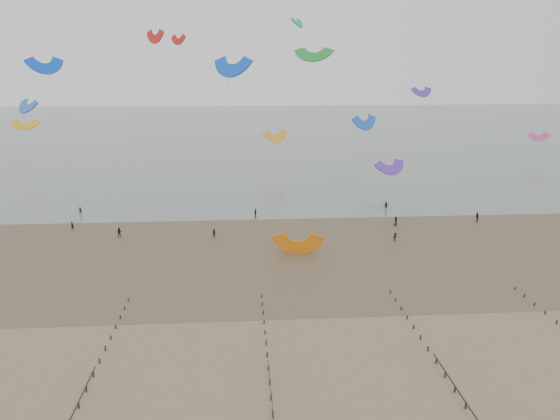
% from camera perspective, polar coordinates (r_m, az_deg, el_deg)
% --- Properties ---
extents(ground, '(500.00, 500.00, 0.00)m').
position_cam_1_polar(ground, '(65.12, -5.12, -13.50)').
color(ground, brown).
rests_on(ground, ground).
extents(sea_and_shore, '(500.00, 665.00, 0.03)m').
position_cam_1_polar(sea_and_shore, '(96.87, -7.23, -3.70)').
color(sea_and_shore, '#475654').
rests_on(sea_and_shore, ground).
extents(kitesurfer_lead, '(0.67, 0.51, 1.65)m').
position_cam_1_polar(kitesurfer_lead, '(112.12, -20.89, -1.54)').
color(kitesurfer_lead, black).
rests_on(kitesurfer_lead, ground).
extents(kitesurfers, '(82.26, 23.09, 1.90)m').
position_cam_1_polar(kitesurfers, '(107.98, 3.78, -1.13)').
color(kitesurfers, black).
rests_on(kitesurfers, ground).
extents(grounded_kite, '(7.85, 6.43, 4.00)m').
position_cam_1_polar(grounded_kite, '(92.30, 1.89, -4.56)').
color(grounded_kite, orange).
rests_on(grounded_kite, ground).
extents(kites_airborne, '(217.02, 129.50, 38.67)m').
position_cam_1_polar(kites_airborne, '(151.30, -11.04, 11.58)').
color(kites_airborne, gold).
rests_on(kites_airborne, ground).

